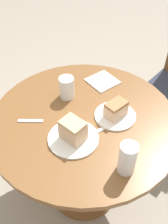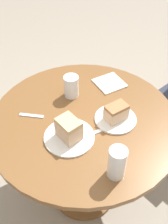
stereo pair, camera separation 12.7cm
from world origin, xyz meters
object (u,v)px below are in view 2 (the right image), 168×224
object	(u,v)px
plate_near	(115,119)
plate_far	(69,137)
glass_water	(117,164)
cake_slice_far	(69,129)
glass_lemonade	(71,87)
cake_slice_near	(116,112)

from	to	relation	value
plate_near	plate_far	xyz separation A→B (m)	(-0.03, -0.25, 0.00)
glass_water	plate_near	bearing A→B (deg)	139.40
plate_near	cake_slice_far	xyz separation A→B (m)	(-0.03, -0.25, 0.06)
plate_far	glass_water	size ratio (longest dim) A/B	1.55
glass_lemonade	glass_water	xyz separation A→B (m)	(0.52, -0.13, 0.02)
cake_slice_near	cake_slice_far	distance (m)	0.25
plate_near	glass_lemonade	distance (m)	0.29
glass_lemonade	plate_far	bearing A→B (deg)	-35.73
cake_slice_far	cake_slice_near	bearing A→B (deg)	82.00
plate_near	cake_slice_near	distance (m)	0.05
plate_near	glass_water	world-z (taller)	glass_water
cake_slice_far	glass_water	bearing A→B (deg)	9.97
glass_water	plate_far	bearing A→B (deg)	-170.03
plate_far	cake_slice_far	xyz separation A→B (m)	(0.00, -0.00, 0.06)
plate_near	glass_water	distance (m)	0.32
plate_far	glass_lemonade	distance (m)	0.31
plate_near	cake_slice_far	size ratio (longest dim) A/B	1.83
cake_slice_far	glass_water	size ratio (longest dim) A/B	0.74
plate_near	plate_far	world-z (taller)	same
plate_far	cake_slice_near	distance (m)	0.26
plate_near	plate_far	bearing A→B (deg)	-98.00
plate_near	glass_lemonade	size ratio (longest dim) A/B	1.71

